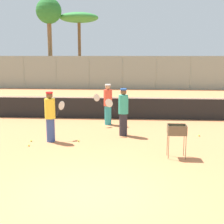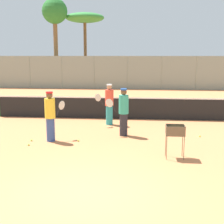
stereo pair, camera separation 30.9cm
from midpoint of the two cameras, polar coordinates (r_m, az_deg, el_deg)
ground_plane at (r=7.24m, az=-4.35°, el=-14.92°), size 80.00×80.00×0.00m
tennis_net at (r=15.24m, az=1.07°, el=0.83°), size 11.87×0.10×1.07m
back_fence at (r=28.53m, az=3.18°, el=7.19°), size 30.59×0.08×3.00m
tree_0 at (r=32.70m, az=-10.14°, el=17.22°), size 2.49×2.49×8.60m
tree_2 at (r=33.83m, az=-4.72°, el=16.57°), size 4.04×4.04×7.39m
player_white_outfit at (r=11.98m, az=2.83°, el=0.10°), size 0.94×0.38×1.83m
player_red_cap at (r=11.38m, az=-10.46°, el=-0.67°), size 0.63×0.81×1.81m
player_yellow_shirt at (r=13.88m, az=0.11°, el=1.50°), size 0.83×0.61×1.82m
ball_cart at (r=9.60m, az=12.47°, el=-3.77°), size 0.56×0.41×1.02m
tennis_ball_0 at (r=11.17m, az=-14.24°, el=-5.81°), size 0.07×0.07×0.07m
tennis_ball_1 at (r=11.72m, az=-13.80°, el=-5.03°), size 0.07×0.07×0.07m
tennis_ball_2 at (r=12.61m, az=-9.81°, el=-3.79°), size 0.07×0.07×0.07m
tennis_ball_5 at (r=12.47m, az=16.46°, el=-4.24°), size 0.07×0.07×0.07m
tennis_ball_7 at (r=11.38m, az=-5.41°, el=-5.24°), size 0.07×0.07×0.07m
parked_car at (r=31.86m, az=-10.91°, el=5.84°), size 4.20×1.70×1.60m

